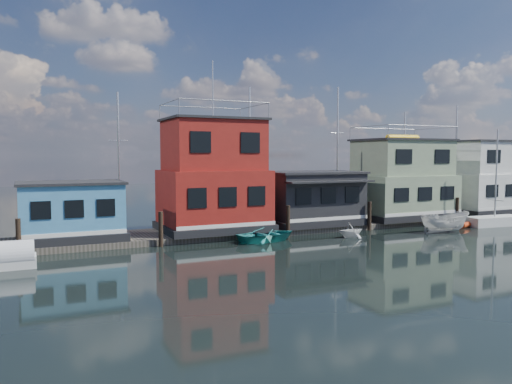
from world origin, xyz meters
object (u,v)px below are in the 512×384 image
houseboat_dark (311,198)px  houseboat_green (402,181)px  houseboat_blue (71,211)px  houseboat_white (486,178)px  houseboat_red (213,178)px  motorboat (445,222)px  dinghy_white (351,230)px  red_kayak (470,224)px  dinghy_teal (267,235)px  day_sailer (495,220)px

houseboat_dark → houseboat_green: (9.00, 0.02, 1.13)m
houseboat_blue → houseboat_white: houseboat_white is taller
houseboat_white → houseboat_red: bearing=-180.0°
houseboat_white → motorboat: size_ratio=2.08×
houseboat_green → motorboat: houseboat_green is taller
dinghy_white → red_kayak: 11.89m
dinghy_white → red_kayak: dinghy_white is taller
houseboat_white → dinghy_teal: houseboat_white is taller
houseboat_blue → houseboat_dark: 17.50m
houseboat_red → motorboat: houseboat_red is taller
houseboat_white → dinghy_white: (-18.71, -4.90, -3.01)m
houseboat_dark → red_kayak: bearing=-20.2°
houseboat_green → day_sailer: 7.93m
houseboat_red → day_sailer: houseboat_red is taller
houseboat_red → day_sailer: size_ratio=1.52×
houseboat_white → dinghy_teal: bearing=-171.3°
motorboat → dinghy_white: (-7.64, 1.04, -0.25)m
houseboat_red → red_kayak: 21.03m
dinghy_white → dinghy_teal: 5.98m
houseboat_green → houseboat_white: houseboat_green is taller
houseboat_blue → houseboat_red: size_ratio=0.54×
houseboat_dark → motorboat: houseboat_dark is taller
red_kayak → motorboat: bearing=-179.8°
houseboat_blue → motorboat: size_ratio=1.59×
day_sailer → motorboat: (-6.42, -0.99, 0.33)m
houseboat_blue → houseboat_green: bearing=0.0°
houseboat_white → houseboat_green: bearing=180.0°
day_sailer → motorboat: 6.50m
houseboat_white → red_kayak: bearing=-146.7°
houseboat_red → red_kayak: houseboat_red is taller
dinghy_white → dinghy_teal: (-5.87, 1.15, -0.09)m
houseboat_blue → day_sailer: (31.86, -4.96, -1.76)m
motorboat → day_sailer: bearing=-72.4°
houseboat_white → dinghy_white: size_ratio=4.20×
houseboat_red → dinghy_white: size_ratio=5.93×
motorboat → dinghy_teal: size_ratio=0.97×
houseboat_white → dinghy_teal: (-24.57, -3.76, -3.10)m
houseboat_red → red_kayak: bearing=-12.5°
houseboat_blue → houseboat_green: 26.53m
houseboat_red → dinghy_white: houseboat_red is taller
houseboat_white → houseboat_dark: bearing=-179.9°
day_sailer → dinghy_white: bearing=-175.2°
houseboat_dark → dinghy_white: 5.25m
houseboat_red → motorboat: 17.33m
dinghy_teal → dinghy_white: bearing=-108.8°
houseboat_blue → motorboat: 26.16m
houseboat_dark → dinghy_teal: bearing=-146.2°
houseboat_green → motorboat: 6.65m
motorboat → red_kayak: bearing=-62.2°
houseboat_green → houseboat_white: (10.00, -0.00, -0.01)m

